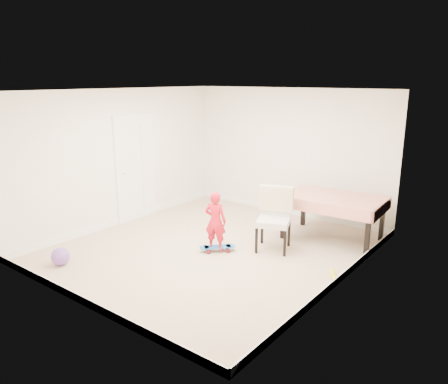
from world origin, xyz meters
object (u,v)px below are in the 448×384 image
Objects in this scene: skateboard at (218,249)px; child at (215,223)px; dining_chair at (274,220)px; dining_table at (332,218)px; balloon at (60,257)px.

child reaches higher than skateboard.
dining_chair is at bearing -3.10° from skateboard.
dining_table is at bearing 7.36° from skateboard.
dining_chair is 1.74× the size of skateboard.
dining_table is 4.57m from balloon.
balloon is (-1.57, -1.90, 0.10)m from skateboard.
child is 2.45m from balloon.
dining_chair is at bearing 48.44° from balloon.
dining_chair is 3.41m from balloon.
balloon is (-2.82, -3.59, -0.26)m from dining_table.
dining_chair is at bearing -122.05° from dining_table.
dining_chair reaches higher than balloon.
skateboard is 2.14× the size of balloon.
dining_table is 2.81× the size of skateboard.
dining_chair is at bearing -155.91° from child.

